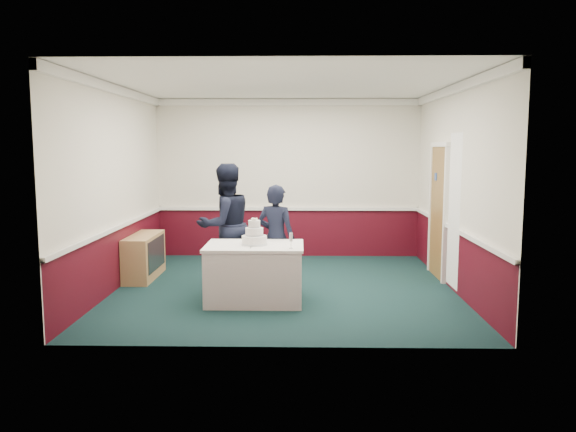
{
  "coord_description": "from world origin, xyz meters",
  "views": [
    {
      "loc": [
        0.22,
        -8.21,
        2.11
      ],
      "look_at": [
        0.05,
        -0.1,
        1.1
      ],
      "focal_mm": 35.0,
      "sensor_mm": 36.0,
      "label": 1
    }
  ],
  "objects_px": {
    "sideboard": "(144,256)",
    "cake_table": "(255,273)",
    "champagne_flute": "(291,238)",
    "cake_knife": "(251,247)",
    "person_woman": "(276,238)",
    "person_man": "(225,225)",
    "wedding_cake": "(254,237)"
  },
  "relations": [
    {
      "from": "champagne_flute",
      "to": "sideboard",
      "type": "bearing_deg",
      "value": 145.66
    },
    {
      "from": "cake_knife",
      "to": "person_man",
      "type": "relative_size",
      "value": 0.12
    },
    {
      "from": "cake_knife",
      "to": "champagne_flute",
      "type": "distance_m",
      "value": 0.55
    },
    {
      "from": "champagne_flute",
      "to": "cake_table",
      "type": "bearing_deg",
      "value": 150.75
    },
    {
      "from": "sideboard",
      "to": "cake_knife",
      "type": "xyz_separation_m",
      "value": [
        1.86,
        -1.55,
        0.44
      ]
    },
    {
      "from": "sideboard",
      "to": "cake_table",
      "type": "relative_size",
      "value": 0.91
    },
    {
      "from": "cake_knife",
      "to": "person_man",
      "type": "xyz_separation_m",
      "value": [
        -0.48,
        1.07,
        0.14
      ]
    },
    {
      "from": "cake_knife",
      "to": "person_woman",
      "type": "xyz_separation_m",
      "value": [
        0.3,
        0.78,
        -0.01
      ]
    },
    {
      "from": "wedding_cake",
      "to": "person_woman",
      "type": "height_order",
      "value": "person_woman"
    },
    {
      "from": "sideboard",
      "to": "person_woman",
      "type": "xyz_separation_m",
      "value": [
        2.16,
        -0.77,
        0.43
      ]
    },
    {
      "from": "wedding_cake",
      "to": "person_woman",
      "type": "distance_m",
      "value": 0.65
    },
    {
      "from": "sideboard",
      "to": "cake_knife",
      "type": "bearing_deg",
      "value": -39.86
    },
    {
      "from": "sideboard",
      "to": "person_man",
      "type": "height_order",
      "value": "person_man"
    },
    {
      "from": "wedding_cake",
      "to": "champagne_flute",
      "type": "distance_m",
      "value": 0.57
    },
    {
      "from": "cake_table",
      "to": "cake_knife",
      "type": "bearing_deg",
      "value": -98.53
    },
    {
      "from": "sideboard",
      "to": "person_man",
      "type": "bearing_deg",
      "value": -19.42
    },
    {
      "from": "cake_table",
      "to": "wedding_cake",
      "type": "xyz_separation_m",
      "value": [
        -0.0,
        0.0,
        0.5
      ]
    },
    {
      "from": "wedding_cake",
      "to": "cake_knife",
      "type": "height_order",
      "value": "wedding_cake"
    },
    {
      "from": "wedding_cake",
      "to": "person_woman",
      "type": "relative_size",
      "value": 0.23
    },
    {
      "from": "person_woman",
      "to": "champagne_flute",
      "type": "bearing_deg",
      "value": 125.73
    },
    {
      "from": "sideboard",
      "to": "cake_knife",
      "type": "distance_m",
      "value": 2.46
    },
    {
      "from": "person_woman",
      "to": "cake_table",
      "type": "bearing_deg",
      "value": 85.9
    },
    {
      "from": "cake_table",
      "to": "person_woman",
      "type": "height_order",
      "value": "person_woman"
    },
    {
      "from": "champagne_flute",
      "to": "person_man",
      "type": "xyz_separation_m",
      "value": [
        -1.01,
        1.15,
        0.0
      ]
    },
    {
      "from": "cake_knife",
      "to": "person_man",
      "type": "height_order",
      "value": "person_man"
    },
    {
      "from": "champagne_flute",
      "to": "person_man",
      "type": "height_order",
      "value": "person_man"
    },
    {
      "from": "sideboard",
      "to": "cake_table",
      "type": "distance_m",
      "value": 2.32
    },
    {
      "from": "cake_table",
      "to": "person_woman",
      "type": "distance_m",
      "value": 0.75
    },
    {
      "from": "cake_table",
      "to": "cake_knife",
      "type": "relative_size",
      "value": 6.0
    },
    {
      "from": "cake_table",
      "to": "wedding_cake",
      "type": "relative_size",
      "value": 3.63
    },
    {
      "from": "cake_table",
      "to": "champagne_flute",
      "type": "relative_size",
      "value": 6.44
    },
    {
      "from": "sideboard",
      "to": "wedding_cake",
      "type": "bearing_deg",
      "value": -35.59
    }
  ]
}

